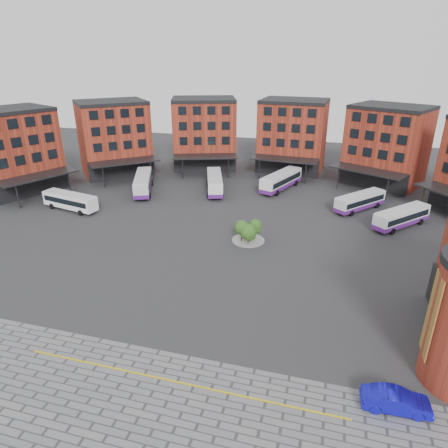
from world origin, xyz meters
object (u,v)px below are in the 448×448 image
(bus_c, at_px, (215,182))
(bus_f, at_px, (402,217))
(blue_car, at_px, (396,401))
(bus_b, at_px, (143,183))
(bus_e, at_px, (360,201))
(bus_a, at_px, (70,200))
(tree_island, at_px, (248,231))
(bus_d, at_px, (281,180))

(bus_c, xyz_separation_m, bus_f, (30.63, -8.12, -0.15))
(bus_f, bearing_deg, bus_c, -152.22)
(blue_car, bearing_deg, bus_b, 40.81)
(bus_e, bearing_deg, blue_car, -47.73)
(bus_a, distance_m, bus_e, 46.36)
(tree_island, xyz_separation_m, bus_e, (14.71, 16.39, -0.23))
(bus_a, xyz_separation_m, bus_b, (7.30, 11.26, 0.09))
(bus_d, xyz_separation_m, bus_f, (19.18, -12.44, -0.19))
(bus_c, bearing_deg, bus_a, -161.00)
(bus_d, bearing_deg, bus_a, -126.97)
(bus_a, distance_m, bus_d, 36.61)
(tree_island, relative_size, bus_d, 0.38)
(bus_d, bearing_deg, bus_c, -138.21)
(bus_e, xyz_separation_m, bus_f, (5.55, -5.41, 0.03))
(tree_island, height_order, blue_car, tree_island)
(bus_b, bearing_deg, blue_car, -67.42)
(bus_a, distance_m, bus_c, 24.71)
(tree_island, bearing_deg, bus_c, 118.50)
(bus_c, height_order, blue_car, bus_c)
(bus_c, height_order, bus_e, bus_c)
(bus_c, bearing_deg, bus_b, 178.55)
(bus_a, xyz_separation_m, bus_e, (44.69, 12.33, -0.15))
(bus_b, bearing_deg, bus_d, -3.26)
(bus_a, xyz_separation_m, bus_c, (19.61, 15.04, 0.04))
(bus_b, bearing_deg, bus_c, -5.04)
(tree_island, height_order, bus_d, bus_d)
(bus_d, distance_m, blue_car, 49.41)
(bus_a, relative_size, bus_b, 0.87)
(tree_island, bearing_deg, bus_f, 28.44)
(bus_d, distance_m, bus_f, 22.86)
(blue_car, bearing_deg, bus_e, -2.18)
(bus_a, xyz_separation_m, bus_d, (31.07, 19.36, 0.07))
(bus_e, bearing_deg, tree_island, -91.31)
(bus_b, distance_m, bus_f, 43.17)
(bus_c, xyz_separation_m, blue_car, (26.24, -42.81, -0.90))
(tree_island, relative_size, bus_a, 0.44)
(bus_e, height_order, blue_car, bus_e)
(bus_e, distance_m, blue_car, 40.13)
(bus_a, xyz_separation_m, bus_f, (50.24, 6.92, -0.11))
(bus_c, xyz_separation_m, bus_d, (11.45, 4.32, 0.03))
(tree_island, height_order, bus_a, tree_island)
(tree_island, bearing_deg, bus_e, 48.08)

